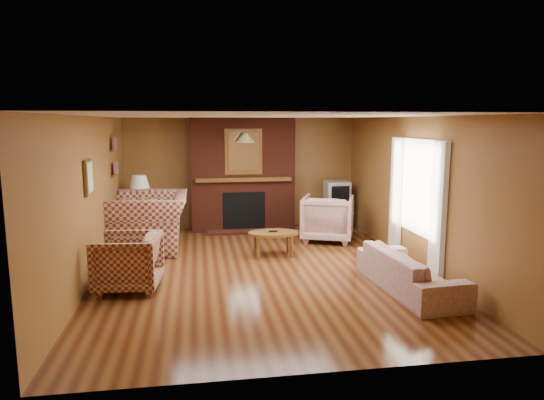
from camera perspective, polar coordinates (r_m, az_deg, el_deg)
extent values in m
plane|color=#421E0E|center=(7.75, -1.27, -8.20)|extent=(6.50, 6.50, 0.00)
plane|color=silver|center=(7.39, -1.34, 9.85)|extent=(6.50, 6.50, 0.00)
plane|color=olive|center=(10.68, -3.61, 3.18)|extent=(6.50, 0.00, 6.50)
plane|color=olive|center=(4.34, 4.39, -5.73)|extent=(6.50, 0.00, 6.50)
plane|color=olive|center=(7.57, -20.42, 0.14)|extent=(0.00, 6.50, 6.50)
plane|color=olive|center=(8.19, 16.32, 0.99)|extent=(0.00, 6.50, 6.50)
cube|color=#4D1B11|center=(10.43, -3.48, 3.04)|extent=(2.20, 0.50, 2.40)
cube|color=black|center=(10.32, -3.32, -1.24)|extent=(0.90, 0.06, 0.80)
cube|color=#4D1B11|center=(10.23, -3.21, -3.73)|extent=(1.60, 0.35, 0.06)
cube|color=brown|center=(10.18, -3.33, 2.43)|extent=(2.00, 0.18, 0.08)
cube|color=brown|center=(10.15, -3.38, 5.70)|extent=(0.78, 0.05, 0.95)
cube|color=white|center=(10.12, -3.36, 5.69)|extent=(0.62, 0.02, 0.80)
cube|color=beige|center=(7.34, 18.97, -1.23)|extent=(0.08, 0.35, 2.00)
cube|color=beige|center=(8.68, 14.38, 0.52)|extent=(0.08, 0.35, 2.00)
cube|color=white|center=(7.99, 16.83, 1.49)|extent=(0.03, 1.10, 1.50)
cube|color=brown|center=(9.40, -18.02, 2.85)|extent=(0.06, 0.55, 0.04)
cube|color=brown|center=(9.36, -18.15, 5.58)|extent=(0.06, 0.55, 0.04)
cube|color=brown|center=(7.23, -20.80, 2.51)|extent=(0.04, 0.40, 0.50)
cube|color=silver|center=(7.22, -20.61, 2.52)|extent=(0.01, 0.32, 0.42)
cylinder|color=black|center=(9.68, -3.14, 8.61)|extent=(0.01, 0.01, 0.35)
cone|color=#B09046|center=(9.68, -3.13, 7.31)|extent=(0.36, 0.36, 0.18)
imported|color=maroon|center=(9.13, -14.23, -2.49)|extent=(1.38, 1.58, 1.02)
imported|color=maroon|center=(7.05, -16.62, -7.00)|extent=(0.95, 0.92, 0.79)
imported|color=#C2BA96|center=(7.01, 15.91, -8.04)|extent=(0.89, 1.97, 0.56)
imported|color=#C2BA96|center=(9.56, 6.58, -2.14)|extent=(1.24, 1.26, 0.89)
ellipsoid|color=brown|center=(8.41, 0.15, -3.92)|extent=(0.87, 0.54, 0.05)
cube|color=black|center=(8.40, 0.15, -3.70)|extent=(0.15, 0.05, 0.02)
cylinder|color=brown|center=(8.68, 1.88, -4.97)|extent=(0.05, 0.05, 0.38)
cylinder|color=brown|center=(8.59, -1.96, -5.12)|extent=(0.05, 0.05, 0.38)
cylinder|color=brown|center=(8.35, 2.32, -5.55)|extent=(0.05, 0.05, 0.38)
cylinder|color=brown|center=(8.26, -1.67, -5.71)|extent=(0.05, 0.05, 0.38)
cube|color=brown|center=(10.05, -15.15, -2.70)|extent=(0.48, 0.48, 0.60)
sphere|color=white|center=(9.97, -15.26, -0.08)|extent=(0.33, 0.33, 0.33)
cylinder|color=black|center=(9.94, -15.31, 0.96)|extent=(0.03, 0.03, 0.10)
cone|color=white|center=(9.91, -15.35, 2.01)|extent=(0.41, 0.41, 0.29)
cube|color=black|center=(10.76, 7.60, -1.77)|extent=(0.54, 0.50, 0.57)
cube|color=#A7AAAF|center=(10.68, 7.66, 0.95)|extent=(0.52, 0.50, 0.47)
cube|color=black|center=(10.44, 8.05, 0.75)|extent=(0.39, 0.03, 0.33)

